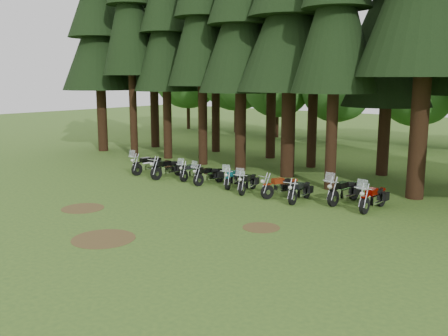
{
  "coord_description": "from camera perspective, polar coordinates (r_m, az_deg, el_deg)",
  "views": [
    {
      "loc": [
        14.62,
        -14.22,
        5.48
      ],
      "look_at": [
        -0.91,
        5.0,
        1.0
      ],
      "focal_mm": 40.0,
      "sensor_mm": 36.0,
      "label": 1
    }
  ],
  "objects": [
    {
      "name": "decid_2",
      "position": [
        46.36,
        6.32,
        9.57
      ],
      "size": [
        6.72,
        6.53,
        8.4
      ],
      "color": "#321D10",
      "rests_on": "ground"
    },
    {
      "name": "decid_4",
      "position": [
        42.6,
        21.33,
        8.09
      ],
      "size": [
        5.93,
        5.76,
        7.41
      ],
      "color": "#321D10",
      "rests_on": "ground"
    },
    {
      "name": "motorcycle_2",
      "position": [
        27.24,
        -3.76,
        -0.42
      ],
      "size": [
        0.56,
        2.08,
        1.31
      ],
      "rotation": [
        0.0,
        0.0,
        0.15
      ],
      "color": "black",
      "rests_on": "ground"
    },
    {
      "name": "pine_back_0",
      "position": [
        40.45,
        -8.2,
        17.03
      ],
      "size": [
        5.0,
        5.0,
        17.21
      ],
      "color": "#321D10",
      "rests_on": "ground"
    },
    {
      "name": "pine_front_4",
      "position": [
        29.91,
        1.99,
        18.53
      ],
      "size": [
        4.95,
        4.95,
        16.33
      ],
      "color": "#321D10",
      "rests_on": "ground"
    },
    {
      "name": "motorcycle_8",
      "position": [
        22.69,
        13.52,
        -2.66
      ],
      "size": [
        0.59,
        2.45,
        1.54
      ],
      "rotation": [
        0.0,
        0.0,
        -0.11
      ],
      "color": "black",
      "rests_on": "ground"
    },
    {
      "name": "motorcycle_6",
      "position": [
        23.38,
        6.51,
        -2.19
      ],
      "size": [
        0.85,
        2.15,
        0.9
      ],
      "rotation": [
        0.0,
        0.0,
        -0.33
      ],
      "color": "black",
      "rests_on": "ground"
    },
    {
      "name": "motorcycle_3",
      "position": [
        26.03,
        -1.73,
        -0.88
      ],
      "size": [
        0.55,
        2.13,
        1.34
      ],
      "rotation": [
        0.0,
        0.0,
        -0.13
      ],
      "color": "black",
      "rests_on": "ground"
    },
    {
      "name": "pine_front_2",
      "position": [
        34.51,
        -6.73,
        17.25
      ],
      "size": [
        4.32,
        4.32,
        16.22
      ],
      "color": "#321D10",
      "rests_on": "ground"
    },
    {
      "name": "pine_back_1",
      "position": [
        37.47,
        -0.98,
        16.76
      ],
      "size": [
        4.52,
        4.52,
        16.22
      ],
      "color": "#321D10",
      "rests_on": "ground"
    },
    {
      "name": "motorcycle_0",
      "position": [
        29.22,
        -8.73,
        0.35
      ],
      "size": [
        0.45,
        2.38,
        1.5
      ],
      "rotation": [
        0.0,
        0.0,
        -0.02
      ],
      "color": "black",
      "rests_on": "ground"
    },
    {
      "name": "decid_1",
      "position": [
        50.36,
        1.54,
        10.68
      ],
      "size": [
        7.91,
        7.69,
        9.88
      ],
      "color": "#321D10",
      "rests_on": "ground"
    },
    {
      "name": "pine_back_3",
      "position": [
        31.31,
        10.47,
        17.85
      ],
      "size": [
        4.35,
        4.35,
        16.2
      ],
      "color": "#321D10",
      "rests_on": "ground"
    },
    {
      "name": "ground",
      "position": [
        21.12,
        -6.64,
        -4.84
      ],
      "size": [
        120.0,
        120.0,
        0.0
      ],
      "primitive_type": "plane",
      "color": "#395A21",
      "rests_on": "ground"
    },
    {
      "name": "dirt_patch_1",
      "position": [
        18.69,
        4.27,
        -6.8
      ],
      "size": [
        1.4,
        1.4,
        0.01
      ],
      "primitive_type": "cylinder",
      "color": "#4C3D1E",
      "rests_on": "ground"
    },
    {
      "name": "motorcycle_9",
      "position": [
        21.83,
        16.68,
        -3.36
      ],
      "size": [
        0.45,
        2.37,
        1.49
      ],
      "rotation": [
        0.0,
        0.0,
        -0.03
      ],
      "color": "black",
      "rests_on": "ground"
    },
    {
      "name": "motorcycle_7",
      "position": [
        22.64,
        8.68,
        -2.7
      ],
      "size": [
        0.38,
        2.13,
        0.87
      ],
      "rotation": [
        0.0,
        0.0,
        0.1
      ],
      "color": "black",
      "rests_on": "ground"
    },
    {
      "name": "dirt_patch_0",
      "position": [
        22.13,
        -15.84,
        -4.45
      ],
      "size": [
        1.8,
        1.8,
        0.01
      ],
      "primitive_type": "cylinder",
      "color": "#4C3D1E",
      "rests_on": "ground"
    },
    {
      "name": "pine_back_4",
      "position": [
        29.57,
        18.45,
        15.14
      ],
      "size": [
        4.94,
        4.94,
        13.78
      ],
      "color": "#321D10",
      "rests_on": "ground"
    },
    {
      "name": "pine_back_2",
      "position": [
        34.62,
        5.58,
        17.33
      ],
      "size": [
        4.85,
        4.85,
        16.3
      ],
      "color": "#321D10",
      "rests_on": "ground"
    },
    {
      "name": "decid_0",
      "position": [
        53.92,
        -4.05,
        10.7
      ],
      "size": [
        8.0,
        7.78,
        10.0
      ],
      "color": "#321D10",
      "rests_on": "ground"
    },
    {
      "name": "motorcycle_1",
      "position": [
        27.81,
        -6.41,
        -0.12
      ],
      "size": [
        0.4,
        2.38,
        0.97
      ],
      "rotation": [
        0.0,
        0.0,
        -0.07
      ],
      "color": "black",
      "rests_on": "ground"
    },
    {
      "name": "pine_front_0",
      "position": [
        38.99,
        -14.23,
        16.16
      ],
      "size": [
        5.49,
        5.49,
        16.17
      ],
      "color": "#321D10",
      "rests_on": "ground"
    },
    {
      "name": "dirt_patch_2",
      "position": [
        17.89,
        -13.61,
        -7.85
      ],
      "size": [
        2.2,
        2.2,
        0.01
      ],
      "primitive_type": "cylinder",
      "color": "#4C3D1E",
      "rests_on": "ground"
    },
    {
      "name": "decid_3",
      "position": [
        43.86,
        12.93,
        8.76
      ],
      "size": [
        6.12,
        5.95,
        7.65
      ],
      "color": "#321D10",
      "rests_on": "ground"
    },
    {
      "name": "motorcycle_5",
      "position": [
        24.2,
        2.72,
        -1.72
      ],
      "size": [
        0.82,
        2.15,
        1.36
      ],
      "rotation": [
        0.0,
        0.0,
        0.26
      ],
      "color": "black",
      "rests_on": "ground"
    },
    {
      "name": "motorcycle_4",
      "position": [
        25.33,
        0.94,
        -1.2
      ],
      "size": [
        0.96,
        2.05,
        1.32
      ],
      "rotation": [
        0.0,
        0.0,
        0.35
      ],
      "color": "black",
      "rests_on": "ground"
    }
  ]
}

